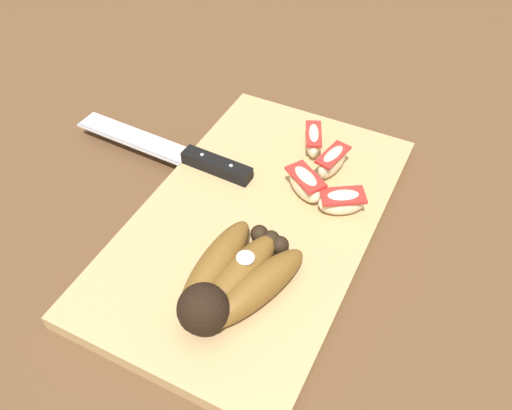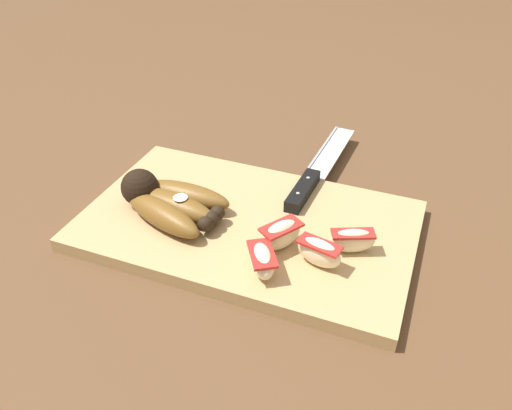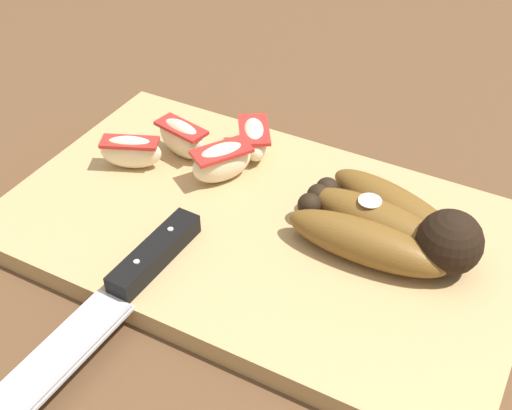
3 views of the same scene
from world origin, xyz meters
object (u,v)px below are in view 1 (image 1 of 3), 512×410
Objects in this scene: apple_wedge_near at (305,184)px; apple_wedge_extra at (342,202)px; banana_bunch at (233,281)px; chefs_knife at (187,155)px; apple_wedge_middle at (332,161)px; apple_wedge_far at (313,140)px.

apple_wedge_near reaches higher than apple_wedge_extra.
banana_bunch is 2.48× the size of apple_wedge_near.
chefs_knife is 4.54× the size of apple_wedge_middle.
apple_wedge_middle reaches higher than apple_wedge_extra.
apple_wedge_middle is 0.99× the size of apple_wedge_far.
apple_wedge_far is at bearing -176.89° from banana_bunch.
apple_wedge_far is 0.12m from apple_wedge_extra.
chefs_knife is at bearing -135.73° from banana_bunch.
apple_wedge_far is at bearing -140.66° from apple_wedge_extra.
apple_wedge_near is 0.06m from apple_wedge_middle.
chefs_knife is 0.20m from apple_wedge_middle.
apple_wedge_middle is (-0.05, 0.02, -0.00)m from apple_wedge_near.
apple_wedge_middle is at bearing 108.27° from chefs_knife.
banana_bunch is at bearing 44.27° from chefs_knife.
apple_wedge_extra is (0.06, 0.04, -0.00)m from apple_wedge_middle.
apple_wedge_extra is at bearing 39.34° from apple_wedge_far.
banana_bunch reaches higher than apple_wedge_far.
apple_wedge_near is 1.04× the size of apple_wedge_middle.
chefs_knife is at bearing -87.69° from apple_wedge_near.
banana_bunch is at bearing -6.56° from apple_wedge_middle.
apple_wedge_middle is (-0.06, 0.19, 0.01)m from chefs_knife.
banana_bunch is 2.48× the size of apple_wedge_extra.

